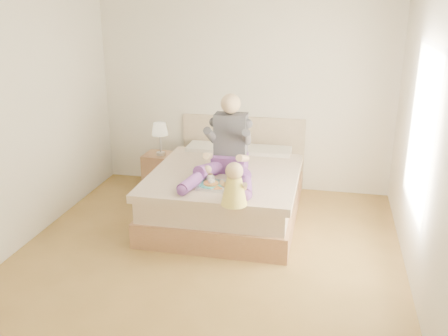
% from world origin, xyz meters
% --- Properties ---
extents(room, '(4.02, 4.22, 2.71)m').
position_xyz_m(room, '(0.08, 0.01, 1.51)').
color(room, brown).
rests_on(room, ground).
extents(bed, '(1.70, 2.18, 1.00)m').
position_xyz_m(bed, '(0.00, 1.08, 0.32)').
color(bed, '#8D6341').
rests_on(bed, ground).
extents(nightstand, '(0.45, 0.40, 0.52)m').
position_xyz_m(nightstand, '(-1.07, 1.66, 0.26)').
color(nightstand, '#8D6341').
rests_on(nightstand, ground).
extents(lamp, '(0.22, 0.22, 0.44)m').
position_xyz_m(lamp, '(-1.05, 1.63, 0.86)').
color(lamp, silver).
rests_on(lamp, nightstand).
extents(adult, '(0.80, 1.12, 0.94)m').
position_xyz_m(adult, '(0.04, 0.83, 0.88)').
color(adult, '#663585').
rests_on(adult, bed).
extents(tray, '(0.44, 0.36, 0.12)m').
position_xyz_m(tray, '(0.03, 0.41, 0.64)').
color(tray, silver).
rests_on(tray, bed).
extents(baby, '(0.29, 0.39, 0.44)m').
position_xyz_m(baby, '(0.29, -0.01, 0.79)').
color(baby, '#FFEB50').
rests_on(baby, bed).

